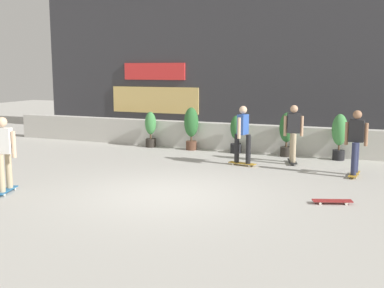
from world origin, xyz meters
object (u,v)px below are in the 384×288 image
Objects in this scene: potted_plant_0 at (151,128)px; potted_plant_3 at (287,132)px; potted_plant_2 at (236,133)px; skater_by_wall_right at (4,151)px; potted_plant_4 at (339,134)px; potted_plant_1 at (191,126)px; skater_by_wall_left at (356,140)px; skater_mid_plaza at (293,131)px; skateboard_aside at (332,201)px; skater_far_left at (243,133)px.

potted_plant_0 is 0.90× the size of potted_plant_3.
skater_by_wall_right is (-3.25, -6.77, 0.29)m from potted_plant_2.
potted_plant_4 is at bearing -0.00° from potted_plant_0.
potted_plant_1 is (1.53, -0.00, 0.16)m from potted_plant_0.
potted_plant_4 is (4.79, 0.00, -0.03)m from potted_plant_1.
skater_mid_plaza is (-1.77, 1.09, 0.00)m from skater_by_wall_left.
skater_by_wall_right reaches higher than potted_plant_0.
potted_plant_3 is at bearing 54.16° from skater_by_wall_right.
potted_plant_3 is at bearing -0.00° from potted_plant_0.
potted_plant_1 is 3.21m from potted_plant_3.
potted_plant_0 is at bearing 180.00° from potted_plant_4.
potted_plant_3 is at bearing -0.00° from potted_plant_2.
potted_plant_0 is 6.32m from potted_plant_4.
potted_plant_4 is 5.00m from skateboard_aside.
potted_plant_1 is 0.85× the size of skater_by_wall_left.
potted_plant_4 is 3.10m from skater_far_left.
potted_plant_4 reaches higher than potted_plant_3.
potted_plant_3 is 0.81× the size of skater_by_wall_right.
potted_plant_1 reaches higher than potted_plant_2.
potted_plant_0 is at bearing 153.93° from skater_far_left.
skater_mid_plaza is (0.39, -1.07, 0.16)m from potted_plant_3.
skater_far_left is (2.33, -1.89, 0.11)m from potted_plant_1.
potted_plant_1 is 1.18× the size of potted_plant_2.
skater_mid_plaza is 2.07× the size of skateboard_aside.
potted_plant_3 reaches higher than potted_plant_0.
potted_plant_1 is at bearing 136.01° from skateboard_aside.
potted_plant_2 is 1.64m from potted_plant_3.
potted_plant_3 is 1.15m from skater_mid_plaza.
skater_mid_plaza and skater_by_wall_right have the same top height.
skater_far_left is (-0.88, -1.89, 0.16)m from potted_plant_3.
potted_plant_0 is 0.73× the size of skater_far_left.
potted_plant_4 is at bearing 0.00° from potted_plant_3.
potted_plant_1 is at bearing 76.07° from skater_by_wall_right.
potted_plant_0 is 5.25m from skater_mid_plaza.
skater_far_left is at bearing 132.40° from skateboard_aside.
skater_by_wall_left is at bearing -44.89° from potted_plant_3.
skater_far_left is at bearing -26.07° from potted_plant_0.
skater_mid_plaza reaches higher than potted_plant_2.
skater_mid_plaza is (2.03, -1.07, 0.29)m from potted_plant_2.
skater_by_wall_right is (-0.14, -6.77, 0.27)m from potted_plant_0.
potted_plant_0 is 4.31m from skater_far_left.
skater_by_wall_left reaches higher than potted_plant_3.
potted_plant_4 reaches higher than skateboard_aside.
potted_plant_2 is 6.10m from skateboard_aside.
skater_far_left is at bearing 50.56° from skater_by_wall_right.
skater_mid_plaza is at bearing 148.42° from skater_by_wall_left.
skater_mid_plaza reaches higher than skateboard_aside.
potted_plant_3 is 0.81× the size of skater_far_left.
potted_plant_3 reaches higher than potted_plant_2.
potted_plant_4 is 0.82× the size of skater_far_left.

